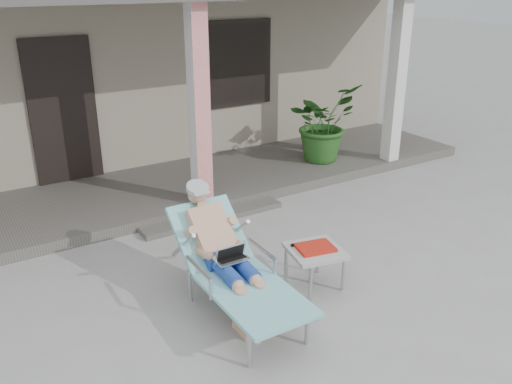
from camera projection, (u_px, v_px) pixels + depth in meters
ground at (294, 281)px, 5.79m from camera, size 60.00×60.00×0.00m
house at (97, 52)px, 10.28m from camera, size 10.40×5.40×3.30m
porch_deck at (178, 187)px, 8.13m from camera, size 10.00×2.00×0.15m
porch_step at (213, 217)px, 7.23m from camera, size 2.00×0.30×0.07m
lounger at (228, 240)px, 5.10m from camera, size 0.70×1.84×1.19m
side_table at (315, 253)px, 5.55m from camera, size 0.63×0.63×0.48m
potted_palm at (323, 123)px, 8.90m from camera, size 1.34×1.23×1.26m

